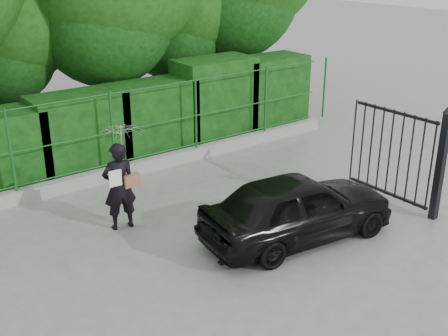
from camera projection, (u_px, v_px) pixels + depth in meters
ground at (213, 265)px, 9.68m from camera, size 80.00×80.00×0.00m
kerb at (100, 177)px, 12.98m from camera, size 14.00×0.25×0.30m
fence at (105, 132)px, 12.71m from camera, size 14.13×0.06×1.80m
hedge at (85, 130)px, 13.50m from camera, size 14.20×1.20×2.29m
gate at (420, 157)px, 11.25m from camera, size 0.22×2.33×2.36m
woman at (121, 164)px, 10.55m from camera, size 0.92×0.87×2.06m
car at (298, 207)px, 10.34m from camera, size 3.91×1.95×1.28m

